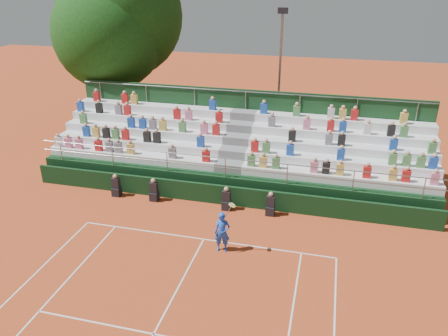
% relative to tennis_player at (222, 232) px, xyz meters
% --- Properties ---
extents(ground, '(90.00, 90.00, 0.00)m').
position_rel_tennis_player_xyz_m(ground, '(-0.96, 0.57, -0.87)').
color(ground, '#BB461F').
rests_on(ground, ground).
extents(courtside_wall, '(20.00, 0.15, 1.00)m').
position_rel_tennis_player_xyz_m(courtside_wall, '(-0.96, 3.77, -0.37)').
color(courtside_wall, black).
rests_on(courtside_wall, ground).
extents(line_officials, '(8.23, 0.40, 1.19)m').
position_rel_tennis_player_xyz_m(line_officials, '(-2.48, 3.32, -0.39)').
color(line_officials, black).
rests_on(line_officials, ground).
extents(grandstand, '(20.00, 5.20, 4.40)m').
position_rel_tennis_player_xyz_m(grandstand, '(-0.96, 7.01, 0.21)').
color(grandstand, black).
rests_on(grandstand, ground).
extents(tennis_player, '(0.87, 0.51, 2.22)m').
position_rel_tennis_player_xyz_m(tennis_player, '(0.00, 0.00, 0.00)').
color(tennis_player, blue).
rests_on(tennis_player, ground).
extents(tree_west, '(7.10, 7.10, 10.27)m').
position_rel_tennis_player_xyz_m(tree_west, '(-10.59, 11.94, 5.84)').
color(tree_west, '#362313').
rests_on(tree_west, ground).
extents(tree_east, '(8.14, 8.14, 11.84)m').
position_rel_tennis_player_xyz_m(tree_east, '(-10.32, 13.29, 6.90)').
color(tree_east, '#362313').
rests_on(tree_east, ground).
extents(floodlight_mast, '(0.60, 0.25, 8.46)m').
position_rel_tennis_player_xyz_m(floodlight_mast, '(0.38, 13.04, 4.04)').
color(floodlight_mast, gray).
rests_on(floodlight_mast, ground).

